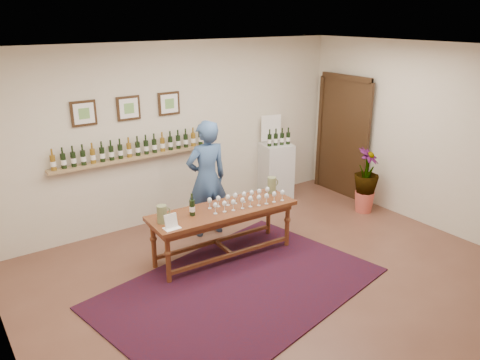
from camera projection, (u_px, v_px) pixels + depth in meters
ground at (276, 279)px, 5.92m from camera, size 6.00×6.00×0.00m
room_shell at (305, 139)px, 8.11m from camera, size 6.00×6.00×6.00m
rug at (240, 287)px, 5.72m from camera, size 3.66×2.80×0.02m
tasting_table at (223, 216)px, 6.28m from camera, size 2.05×0.74×0.72m
table_glasses at (243, 200)px, 6.32m from camera, size 1.19×0.43×0.16m
table_bottles at (190, 204)px, 6.01m from camera, size 0.28×0.17×0.29m
pitcher_left at (162, 214)px, 5.78m from camera, size 0.16×0.16×0.23m
pitcher_right at (272, 185)px, 6.75m from camera, size 0.18×0.18×0.24m
menu_card at (171, 221)px, 5.65m from camera, size 0.20×0.15×0.18m
display_pedestal at (276, 171)px, 8.40m from camera, size 0.60×0.60×1.01m
pedestal_bottles at (279, 137)px, 8.11m from camera, size 0.29×0.14×0.28m
info_sign at (271, 128)px, 8.27m from camera, size 0.37×0.10×0.51m
potted_plant at (366, 181)px, 7.77m from camera, size 0.67×0.67×0.95m
person at (207, 179)px, 6.87m from camera, size 0.67×0.47×1.76m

